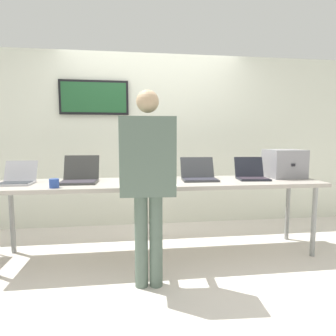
{
  "coord_description": "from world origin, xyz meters",
  "views": [
    {
      "loc": [
        -0.29,
        -2.88,
        1.25
      ],
      "look_at": [
        0.1,
        0.15,
        0.92
      ],
      "focal_mm": 29.65,
      "sensor_mm": 36.0,
      "label": 1
    }
  ],
  "objects_px": {
    "workbench": "(161,186)",
    "person": "(148,171)",
    "laptop_station_0": "(18,179)",
    "laptop_station_1": "(80,176)",
    "laptop_station_2": "(140,176)",
    "laptop_station_4": "(251,174)",
    "equipment_box": "(284,164)",
    "coffee_mug": "(54,183)",
    "laptop_station_3": "(199,175)"
  },
  "relations": [
    {
      "from": "laptop_station_3",
      "to": "laptop_station_4",
      "type": "relative_size",
      "value": 1.09
    },
    {
      "from": "laptop_station_0",
      "to": "laptop_station_2",
      "type": "distance_m",
      "value": 1.22
    },
    {
      "from": "equipment_box",
      "to": "laptop_station_1",
      "type": "relative_size",
      "value": 1.03
    },
    {
      "from": "equipment_box",
      "to": "laptop_station_4",
      "type": "xyz_separation_m",
      "value": [
        -0.44,
        -0.09,
        -0.11
      ]
    },
    {
      "from": "laptop_station_4",
      "to": "laptop_station_0",
      "type": "bearing_deg",
      "value": -179.89
    },
    {
      "from": "laptop_station_0",
      "to": "person",
      "type": "height_order",
      "value": "person"
    },
    {
      "from": "laptop_station_4",
      "to": "coffee_mug",
      "type": "bearing_deg",
      "value": -171.84
    },
    {
      "from": "laptop_station_2",
      "to": "laptop_station_3",
      "type": "xyz_separation_m",
      "value": [
        0.64,
        0.01,
        0.0
      ]
    },
    {
      "from": "equipment_box",
      "to": "person",
      "type": "height_order",
      "value": "person"
    },
    {
      "from": "workbench",
      "to": "laptop_station_4",
      "type": "bearing_deg",
      "value": 2.31
    },
    {
      "from": "workbench",
      "to": "equipment_box",
      "type": "relative_size",
      "value": 8.82
    },
    {
      "from": "laptop_station_1",
      "to": "person",
      "type": "xyz_separation_m",
      "value": [
        0.67,
        -0.67,
        0.13
      ]
    },
    {
      "from": "workbench",
      "to": "person",
      "type": "xyz_separation_m",
      "value": [
        -0.17,
        -0.62,
        0.24
      ]
    },
    {
      "from": "laptop_station_0",
      "to": "person",
      "type": "distance_m",
      "value": 1.43
    },
    {
      "from": "person",
      "to": "coffee_mug",
      "type": "distance_m",
      "value": 0.93
    },
    {
      "from": "laptop_station_0",
      "to": "laptop_station_1",
      "type": "height_order",
      "value": "laptop_station_1"
    },
    {
      "from": "equipment_box",
      "to": "laptop_station_3",
      "type": "height_order",
      "value": "equipment_box"
    },
    {
      "from": "laptop_station_2",
      "to": "coffee_mug",
      "type": "relative_size",
      "value": 3.87
    },
    {
      "from": "person",
      "to": "laptop_station_4",
      "type": "bearing_deg",
      "value": 29.13
    },
    {
      "from": "laptop_station_1",
      "to": "laptop_station_4",
      "type": "distance_m",
      "value": 1.86
    },
    {
      "from": "person",
      "to": "laptop_station_2",
      "type": "bearing_deg",
      "value": 93.74
    },
    {
      "from": "laptop_station_2",
      "to": "laptop_station_4",
      "type": "bearing_deg",
      "value": -0.23
    },
    {
      "from": "laptop_station_0",
      "to": "laptop_station_3",
      "type": "relative_size",
      "value": 0.82
    },
    {
      "from": "laptop_station_2",
      "to": "laptop_station_4",
      "type": "relative_size",
      "value": 0.96
    },
    {
      "from": "coffee_mug",
      "to": "laptop_station_3",
      "type": "bearing_deg",
      "value": 12.02
    },
    {
      "from": "laptop_station_1",
      "to": "laptop_station_2",
      "type": "height_order",
      "value": "laptop_station_1"
    },
    {
      "from": "laptop_station_1",
      "to": "laptop_station_3",
      "type": "height_order",
      "value": "laptop_station_1"
    },
    {
      "from": "laptop_station_1",
      "to": "laptop_station_4",
      "type": "height_order",
      "value": "laptop_station_1"
    },
    {
      "from": "laptop_station_1",
      "to": "person",
      "type": "relative_size",
      "value": 0.23
    },
    {
      "from": "person",
      "to": "laptop_station_3",
      "type": "bearing_deg",
      "value": 48.78
    },
    {
      "from": "equipment_box",
      "to": "laptop_station_4",
      "type": "relative_size",
      "value": 1.09
    },
    {
      "from": "workbench",
      "to": "laptop_station_4",
      "type": "xyz_separation_m",
      "value": [
        1.02,
        0.04,
        0.11
      ]
    },
    {
      "from": "person",
      "to": "coffee_mug",
      "type": "relative_size",
      "value": 18.71
    },
    {
      "from": "laptop_station_1",
      "to": "coffee_mug",
      "type": "xyz_separation_m",
      "value": [
        -0.17,
        -0.3,
        -0.02
      ]
    },
    {
      "from": "laptop_station_0",
      "to": "coffee_mug",
      "type": "height_order",
      "value": "laptop_station_0"
    },
    {
      "from": "equipment_box",
      "to": "laptop_station_3",
      "type": "relative_size",
      "value": 1.0
    },
    {
      "from": "laptop_station_2",
      "to": "person",
      "type": "bearing_deg",
      "value": -86.26
    },
    {
      "from": "person",
      "to": "equipment_box",
      "type": "bearing_deg",
      "value": 24.86
    },
    {
      "from": "workbench",
      "to": "laptop_station_4",
      "type": "distance_m",
      "value": 1.03
    },
    {
      "from": "workbench",
      "to": "laptop_station_0",
      "type": "relative_size",
      "value": 10.8
    },
    {
      "from": "workbench",
      "to": "laptop_station_4",
      "type": "relative_size",
      "value": 9.61
    },
    {
      "from": "laptop_station_1",
      "to": "laptop_station_2",
      "type": "relative_size",
      "value": 1.1
    },
    {
      "from": "laptop_station_4",
      "to": "equipment_box",
      "type": "bearing_deg",
      "value": 11.68
    },
    {
      "from": "laptop_station_1",
      "to": "laptop_station_4",
      "type": "bearing_deg",
      "value": -0.35
    },
    {
      "from": "laptop_station_3",
      "to": "laptop_station_4",
      "type": "bearing_deg",
      "value": -1.41
    },
    {
      "from": "equipment_box",
      "to": "laptop_station_0",
      "type": "xyz_separation_m",
      "value": [
        -2.89,
        -0.09,
        -0.11
      ]
    },
    {
      "from": "workbench",
      "to": "laptop_station_3",
      "type": "relative_size",
      "value": 8.81
    },
    {
      "from": "laptop_station_2",
      "to": "person",
      "type": "height_order",
      "value": "person"
    },
    {
      "from": "workbench",
      "to": "laptop_station_1",
      "type": "distance_m",
      "value": 0.84
    },
    {
      "from": "laptop_station_3",
      "to": "person",
      "type": "bearing_deg",
      "value": -131.22
    }
  ]
}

